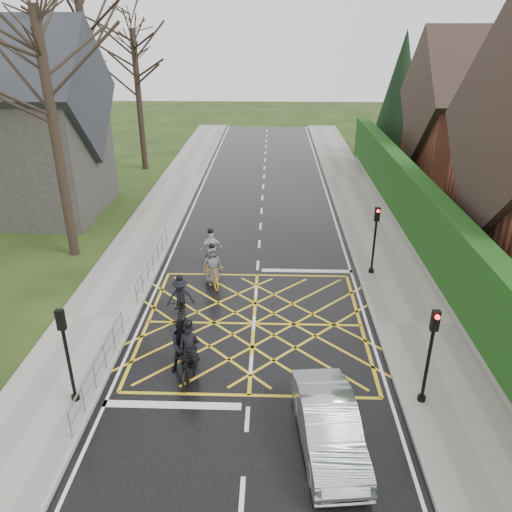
# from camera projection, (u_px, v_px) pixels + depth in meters

# --- Properties ---
(ground) EXTENTS (120.00, 120.00, 0.00)m
(ground) POSITION_uv_depth(u_px,v_px,m) (254.00, 324.00, 18.72)
(ground) COLOR black
(ground) RESTS_ON ground
(road) EXTENTS (9.00, 80.00, 0.01)m
(road) POSITION_uv_depth(u_px,v_px,m) (254.00, 324.00, 18.72)
(road) COLOR black
(road) RESTS_ON ground
(sidewalk_right) EXTENTS (3.00, 80.00, 0.15)m
(sidewalk_right) POSITION_uv_depth(u_px,v_px,m) (415.00, 325.00, 18.51)
(sidewalk_right) COLOR gray
(sidewalk_right) RESTS_ON ground
(sidewalk_left) EXTENTS (3.00, 80.00, 0.15)m
(sidewalk_left) POSITION_uv_depth(u_px,v_px,m) (96.00, 319.00, 18.87)
(sidewalk_left) COLOR gray
(sidewalk_left) RESTS_ON ground
(stone_wall) EXTENTS (0.50, 38.00, 0.70)m
(stone_wall) POSITION_uv_depth(u_px,v_px,m) (421.00, 252.00, 23.78)
(stone_wall) COLOR slate
(stone_wall) RESTS_ON ground
(hedge) EXTENTS (0.90, 38.00, 2.80)m
(hedge) POSITION_uv_depth(u_px,v_px,m) (426.00, 218.00, 23.04)
(hedge) COLOR #11360E
(hedge) RESTS_ON stone_wall
(house_far) EXTENTS (9.80, 8.80, 10.30)m
(house_far) POSITION_uv_depth(u_px,v_px,m) (488.00, 123.00, 32.76)
(house_far) COLOR brown
(house_far) RESTS_ON ground
(conifer) EXTENTS (4.60, 4.60, 10.00)m
(conifer) POSITION_uv_depth(u_px,v_px,m) (400.00, 97.00, 39.86)
(conifer) COLOR black
(conifer) RESTS_ON ground
(church) EXTENTS (8.80, 7.80, 11.00)m
(church) POSITION_uv_depth(u_px,v_px,m) (21.00, 128.00, 27.93)
(church) COLOR #2D2B28
(church) RESTS_ON ground
(tree_near) EXTENTS (9.24, 9.24, 11.44)m
(tree_near) POSITION_uv_depth(u_px,v_px,m) (47.00, 84.00, 21.10)
(tree_near) COLOR black
(tree_near) RESTS_ON ground
(tree_mid) EXTENTS (10.08, 10.08, 12.48)m
(tree_mid) POSITION_uv_depth(u_px,v_px,m) (86.00, 55.00, 28.08)
(tree_mid) COLOR black
(tree_mid) RESTS_ON ground
(tree_far) EXTENTS (8.40, 8.40, 10.40)m
(tree_far) POSITION_uv_depth(u_px,v_px,m) (136.00, 71.00, 35.92)
(tree_far) COLOR black
(tree_far) RESTS_ON ground
(railing_south) EXTENTS (0.05, 5.04, 1.03)m
(railing_south) POSITION_uv_depth(u_px,v_px,m) (99.00, 361.00, 15.36)
(railing_south) COLOR slate
(railing_south) RESTS_ON ground
(railing_north) EXTENTS (0.05, 6.04, 1.03)m
(railing_north) POSITION_uv_depth(u_px,v_px,m) (153.00, 258.00, 22.16)
(railing_north) COLOR slate
(railing_north) RESTS_ON ground
(traffic_light_ne) EXTENTS (0.24, 0.31, 3.21)m
(traffic_light_ne) POSITION_uv_depth(u_px,v_px,m) (374.00, 241.00, 21.67)
(traffic_light_ne) COLOR black
(traffic_light_ne) RESTS_ON ground
(traffic_light_se) EXTENTS (0.24, 0.31, 3.21)m
(traffic_light_se) POSITION_uv_depth(u_px,v_px,m) (429.00, 358.00, 14.06)
(traffic_light_se) COLOR black
(traffic_light_se) RESTS_ON ground
(traffic_light_sw) EXTENTS (0.24, 0.31, 3.21)m
(traffic_light_sw) POSITION_uv_depth(u_px,v_px,m) (68.00, 357.00, 14.10)
(traffic_light_sw) COLOR black
(traffic_light_sw) RESTS_ON ground
(cyclist_rear) EXTENTS (0.81, 2.12, 2.04)m
(cyclist_rear) POSITION_uv_depth(u_px,v_px,m) (190.00, 358.00, 15.69)
(cyclist_rear) COLOR black
(cyclist_rear) RESTS_ON ground
(cyclist_back) EXTENTS (1.12, 2.11, 2.04)m
(cyclist_back) POSITION_uv_depth(u_px,v_px,m) (184.00, 350.00, 15.90)
(cyclist_back) COLOR black
(cyclist_back) RESTS_ON ground
(cyclist_mid) EXTENTS (1.14, 1.91, 1.78)m
(cyclist_mid) POSITION_uv_depth(u_px,v_px,m) (181.00, 302.00, 18.88)
(cyclist_mid) COLOR black
(cyclist_mid) RESTS_ON ground
(cyclist_front) EXTENTS (1.11, 1.95, 1.88)m
(cyclist_front) POSITION_uv_depth(u_px,v_px,m) (211.00, 253.00, 22.87)
(cyclist_front) COLOR black
(cyclist_front) RESTS_ON ground
(cyclist_lead) EXTENTS (1.34, 2.04, 1.88)m
(cyclist_lead) POSITION_uv_depth(u_px,v_px,m) (212.00, 270.00, 21.35)
(cyclist_lead) COLOR #B68316
(cyclist_lead) RESTS_ON ground
(car) EXTENTS (1.86, 4.25, 1.36)m
(car) POSITION_uv_depth(u_px,v_px,m) (329.00, 426.00, 13.03)
(car) COLOR #A9ACB0
(car) RESTS_ON ground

